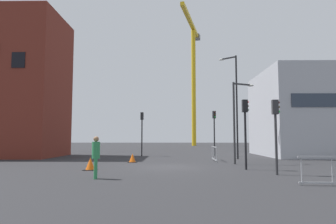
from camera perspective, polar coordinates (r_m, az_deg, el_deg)
name	(u,v)px	position (r m, az deg, el deg)	size (l,w,h in m)	color
ground	(167,167)	(18.30, -0.16, -10.36)	(160.00, 160.00, 0.00)	#28282B
brick_building	(2,86)	(31.99, -28.89, 4.37)	(10.81, 6.99, 13.07)	maroon
office_block	(325,114)	(32.74, 27.59, -0.31)	(12.23, 9.93, 8.04)	#A8AAB2
construction_crane	(193,65)	(64.16, 4.79, 8.87)	(5.19, 18.81, 25.56)	gold
streetlamp_tall	(235,99)	(25.63, 12.56, 2.42)	(1.36, 1.03, 8.60)	black
streetlamp_short	(237,114)	(20.78, 12.95, -0.36)	(1.60, 0.79, 5.49)	#2D2D30
traffic_light_island	(245,122)	(17.23, 14.43, -1.90)	(0.38, 0.26, 3.86)	black
traffic_light_verge	(214,126)	(28.67, 8.76, -2.62)	(0.31, 0.39, 4.24)	black
traffic_light_median	(276,124)	(15.31, 19.73, -2.09)	(0.37, 0.24, 3.57)	#2D2D30
traffic_light_near	(142,127)	(28.65, -4.95, -2.80)	(0.28, 0.38, 4.13)	#232326
pedestrian_walking	(96,154)	(13.44, -13.50, -7.71)	(0.34, 0.34, 1.81)	#2D844C
safety_barrier_front	(332,170)	(12.81, 28.66, -9.65)	(2.45, 0.18, 1.08)	#9EA0A5
safety_barrier_rear	(214,153)	(23.13, 8.76, -7.74)	(0.07, 2.58, 1.08)	#9EA0A5
traffic_cone_striped	(132,158)	(21.65, -6.76, -8.69)	(0.62, 0.62, 0.63)	black
traffic_cone_on_verge	(90,164)	(17.06, -14.51, -9.55)	(0.67, 0.67, 0.68)	black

